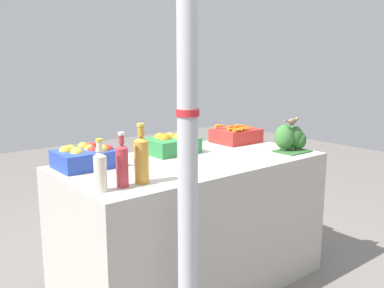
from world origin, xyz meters
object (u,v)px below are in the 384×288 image
(juice_bottle_amber, at_px, (141,158))
(sparrow_bird, at_px, (293,121))
(juice_bottle_cloudy, at_px, (100,170))
(apple_crate, at_px, (86,156))
(broccoli_pile, at_px, (291,138))
(support_pole, at_px, (188,138))
(carrot_crate, at_px, (236,135))
(juice_bottle_ruby, at_px, (122,164))
(orange_crate, at_px, (172,144))

(juice_bottle_amber, relative_size, sparrow_bird, 2.24)
(juice_bottle_amber, height_order, sparrow_bird, juice_bottle_amber)
(juice_bottle_cloudy, relative_size, sparrow_bird, 1.87)
(juice_bottle_amber, bearing_deg, sparrow_bird, -0.46)
(apple_crate, height_order, juice_bottle_cloudy, juice_bottle_cloudy)
(broccoli_pile, distance_m, juice_bottle_cloudy, 1.44)
(broccoli_pile, xyz_separation_m, juice_bottle_cloudy, (-1.44, -0.02, 0.02))
(support_pole, xyz_separation_m, carrot_crate, (1.15, 0.86, -0.23))
(carrot_crate, xyz_separation_m, juice_bottle_ruby, (-1.26, -0.48, 0.06))
(juice_bottle_ruby, bearing_deg, orange_crate, 36.18)
(broccoli_pile, distance_m, juice_bottle_ruby, 1.32)
(juice_bottle_cloudy, xyz_separation_m, sparrow_bird, (1.42, -0.01, 0.11))
(support_pole, xyz_separation_m, sparrow_bird, (1.19, 0.37, -0.07))
(juice_bottle_ruby, bearing_deg, carrot_crate, 20.70)
(juice_bottle_cloudy, bearing_deg, sparrow_bird, -0.39)
(juice_bottle_amber, bearing_deg, orange_crate, 41.38)
(carrot_crate, distance_m, broccoli_pile, 0.46)
(support_pole, bearing_deg, orange_crate, 57.41)
(apple_crate, relative_size, juice_bottle_cloudy, 1.28)
(broccoli_pile, relative_size, juice_bottle_amber, 0.74)
(carrot_crate, relative_size, sparrow_bird, 2.39)
(support_pole, bearing_deg, juice_bottle_ruby, 105.66)
(apple_crate, xyz_separation_m, juice_bottle_ruby, (-0.03, -0.48, 0.05))
(juice_bottle_cloudy, bearing_deg, juice_bottle_ruby, -0.00)
(juice_bottle_amber, bearing_deg, juice_bottle_cloudy, 180.00)
(carrot_crate, bearing_deg, apple_crate, 179.94)
(orange_crate, bearing_deg, support_pole, -122.59)
(juice_bottle_cloudy, height_order, sparrow_bird, juice_bottle_cloudy)
(orange_crate, xyz_separation_m, juice_bottle_cloudy, (-0.77, -0.48, 0.04))
(carrot_crate, xyz_separation_m, sparrow_bird, (0.04, -0.48, 0.16))
(juice_bottle_ruby, relative_size, juice_bottle_amber, 0.90)
(apple_crate, relative_size, juice_bottle_amber, 1.07)
(support_pole, bearing_deg, broccoli_pile, 18.10)
(orange_crate, bearing_deg, juice_bottle_cloudy, -148.19)
(support_pole, height_order, orange_crate, support_pole)
(carrot_crate, bearing_deg, orange_crate, 179.48)
(juice_bottle_ruby, relative_size, sparrow_bird, 2.01)
(apple_crate, relative_size, juice_bottle_ruby, 1.19)
(broccoli_pile, bearing_deg, orange_crate, 145.09)
(carrot_crate, bearing_deg, support_pole, -143.37)
(orange_crate, distance_m, juice_bottle_ruby, 0.82)
(support_pole, bearing_deg, carrot_crate, 36.63)
(juice_bottle_ruby, bearing_deg, apple_crate, 85.85)
(orange_crate, relative_size, sparrow_bird, 2.39)
(support_pole, relative_size, orange_crate, 6.92)
(juice_bottle_cloudy, bearing_deg, apple_crate, 72.28)
(support_pole, relative_size, broccoli_pile, 9.98)
(broccoli_pile, height_order, juice_bottle_amber, juice_bottle_amber)
(broccoli_pile, bearing_deg, carrot_crate, 98.01)
(apple_crate, bearing_deg, orange_crate, 0.39)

